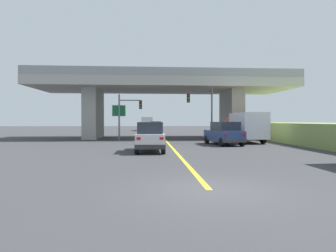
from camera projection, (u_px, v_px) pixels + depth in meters
ground at (164, 138)px, 34.71m from camera, size 160.00×160.00×0.00m
overpass_bridge at (164, 93)px, 34.61m from camera, size 30.17×9.70×7.78m
lane_divider_stripe at (174, 150)px, 20.35m from camera, size 0.20×23.57×0.01m
suv_lead at (150, 137)px, 19.36m from camera, size 1.92×4.44×2.02m
suv_crossing at (224, 133)px, 24.81m from camera, size 2.70×4.86×2.02m
box_truck at (245, 127)px, 28.03m from camera, size 2.33×6.88×2.88m
sedan_oncoming at (156, 128)px, 44.18m from camera, size 1.90×4.85×2.02m
traffic_signal_nearside at (204, 107)px, 30.86m from camera, size 2.83×0.36×5.66m
traffic_signal_farside at (127, 111)px, 31.21m from camera, size 2.59×0.36×5.01m
highway_sign at (119, 114)px, 31.68m from camera, size 1.51×0.17×4.03m
semi_truck_distant at (147, 123)px, 60.95m from camera, size 2.33×7.40×2.88m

